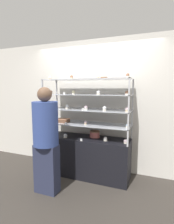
{
  "coord_description": "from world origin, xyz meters",
  "views": [
    {
      "loc": [
        1.15,
        -2.96,
        1.63
      ],
      "look_at": [
        0.0,
        0.0,
        1.22
      ],
      "focal_mm": 28.0,
      "sensor_mm": 36.0,
      "label": 1
    }
  ],
  "objects": [
    {
      "name": "cupcake_5",
      "position": [
        -0.0,
        -0.07,
        1.03
      ],
      "size": [
        0.05,
        0.05,
        0.06
      ],
      "color": "#CCB28C",
      "rests_on": "display_riser_lower"
    },
    {
      "name": "cupcake_12",
      "position": [
        -0.73,
        -0.05,
        1.57
      ],
      "size": [
        0.06,
        0.06,
        0.07
      ],
      "color": "#CCB28C",
      "rests_on": "display_riser_upper"
    },
    {
      "name": "ground_plane",
      "position": [
        0.0,
        0.0,
        0.0
      ],
      "size": [
        20.0,
        20.0,
        0.0
      ],
      "primitive_type": "plane",
      "color": "#38332D"
    },
    {
      "name": "cupcake_3",
      "position": [
        0.73,
        -0.09,
        0.77
      ],
      "size": [
        0.07,
        0.07,
        0.07
      ],
      "color": "beige",
      "rests_on": "display_base"
    },
    {
      "name": "display_riser_middle",
      "position": [
        0.0,
        0.0,
        1.26
      ],
      "size": [
        1.59,
        0.52,
        0.27
      ],
      "color": "#B7B7BC",
      "rests_on": "display_riser_lower"
    },
    {
      "name": "cupcake_10",
      "position": [
        0.36,
        -0.12,
        1.31
      ],
      "size": [
        0.06,
        0.06,
        0.08
      ],
      "color": "beige",
      "rests_on": "display_riser_middle"
    },
    {
      "name": "cupcake_15",
      "position": [
        0.72,
        -0.06,
        1.57
      ],
      "size": [
        0.06,
        0.06,
        0.07
      ],
      "color": "beige",
      "rests_on": "display_riser_upper"
    },
    {
      "name": "cupcake_8",
      "position": [
        -0.38,
        -0.05,
        1.31
      ],
      "size": [
        0.06,
        0.06,
        0.08
      ],
      "color": "beige",
      "rests_on": "display_riser_middle"
    },
    {
      "name": "cupcake_14",
      "position": [
        0.25,
        -0.11,
        1.57
      ],
      "size": [
        0.06,
        0.06,
        0.07
      ],
      "color": "beige",
      "rests_on": "display_riser_upper"
    },
    {
      "name": "cupcake_17",
      "position": [
        -0.25,
        -0.12,
        1.84
      ],
      "size": [
        0.05,
        0.05,
        0.07
      ],
      "color": "#CCB28C",
      "rests_on": "display_riser_top"
    },
    {
      "name": "cupcake_7",
      "position": [
        -0.74,
        -0.07,
        1.31
      ],
      "size": [
        0.06,
        0.06,
        0.08
      ],
      "color": "beige",
      "rests_on": "display_riser_middle"
    },
    {
      "name": "customer_figure",
      "position": [
        -0.39,
        -0.74,
        0.89
      ],
      "size": [
        0.39,
        0.39,
        1.67
      ],
      "color": "#282D47",
      "rests_on": "ground_plane"
    },
    {
      "name": "donut_glazed",
      "position": [
        0.31,
        -0.0,
        1.83
      ],
      "size": [
        0.12,
        0.12,
        0.03
      ],
      "color": "brown",
      "rests_on": "display_riser_top"
    },
    {
      "name": "cupcake_18",
      "position": [
        0.23,
        -0.09,
        1.84
      ],
      "size": [
        0.05,
        0.05,
        0.07
      ],
      "color": "#CCB28C",
      "rests_on": "display_riser_top"
    },
    {
      "name": "price_tag_1",
      "position": [
        -0.31,
        -0.24,
        1.02
      ],
      "size": [
        0.04,
        0.0,
        0.04
      ],
      "color": "white",
      "rests_on": "display_riser_lower"
    },
    {
      "name": "cupcake_1",
      "position": [
        -0.38,
        -0.14,
        0.77
      ],
      "size": [
        0.07,
        0.07,
        0.07
      ],
      "color": "beige",
      "rests_on": "display_base"
    },
    {
      "name": "display_riser_top",
      "position": [
        0.0,
        0.0,
        1.8
      ],
      "size": [
        1.59,
        0.52,
        0.27
      ],
      "color": "#B7B7BC",
      "rests_on": "display_riser_upper"
    },
    {
      "name": "price_tag_0",
      "position": [
        -0.01,
        -0.24,
        0.76
      ],
      "size": [
        0.04,
        0.0,
        0.04
      ],
      "color": "white",
      "rests_on": "display_base"
    },
    {
      "name": "cupcake_19",
      "position": [
        0.74,
        -0.13,
        1.84
      ],
      "size": [
        0.05,
        0.05,
        0.07
      ],
      "color": "beige",
      "rests_on": "display_riser_top"
    },
    {
      "name": "cupcake_0",
      "position": [
        -0.72,
        -0.09,
        0.77
      ],
      "size": [
        0.07,
        0.07,
        0.07
      ],
      "color": "beige",
      "rests_on": "display_base"
    },
    {
      "name": "cupcake_13",
      "position": [
        -0.24,
        -0.06,
        1.57
      ],
      "size": [
        0.06,
        0.06,
        0.07
      ],
      "color": "beige",
      "rests_on": "display_riser_upper"
    },
    {
      "name": "layer_cake_centerpiece",
      "position": [
        0.12,
        0.08,
        0.79
      ],
      "size": [
        0.19,
        0.19,
        0.12
      ],
      "color": "#C66660",
      "rests_on": "display_base"
    },
    {
      "name": "display_riser_upper",
      "position": [
        0.0,
        0.0,
        1.53
      ],
      "size": [
        1.59,
        0.52,
        0.27
      ],
      "color": "#B7B7BC",
      "rests_on": "display_riser_middle"
    },
    {
      "name": "price_tag_3",
      "position": [
        -0.33,
        -0.24,
        1.56
      ],
      "size": [
        0.04,
        0.0,
        0.04
      ],
      "color": "white",
      "rests_on": "display_riser_upper"
    },
    {
      "name": "cupcake_11",
      "position": [
        0.74,
        -0.08,
        1.31
      ],
      "size": [
        0.06,
        0.06,
        0.08
      ],
      "color": "#CCB28C",
      "rests_on": "display_riser_middle"
    },
    {
      "name": "display_base",
      "position": [
        0.0,
        0.0,
        0.37
      ],
      "size": [
        1.59,
        0.52,
        0.73
      ],
      "color": "black",
      "rests_on": "ground_plane"
    },
    {
      "name": "price_tag_4",
      "position": [
        -0.24,
        -0.24,
        1.83
      ],
      "size": [
        0.04,
        0.0,
        0.04
      ],
      "color": "white",
      "rests_on": "display_riser_top"
    },
    {
      "name": "sheet_cake_frosted",
      "position": [
        -0.47,
        -0.05,
        1.04
      ],
      "size": [
        0.22,
        0.16,
        0.07
      ],
      "color": "brown",
      "rests_on": "display_riser_lower"
    },
    {
      "name": "cupcake_2",
      "position": [
        0.37,
        -0.07,
        0.77
      ],
      "size": [
        0.07,
        0.07,
        0.07
      ],
      "color": "beige",
      "rests_on": "display_base"
    },
    {
      "name": "display_riser_lower",
      "position": [
        0.0,
        0.0,
        0.99
      ],
      "size": [
        1.59,
        0.52,
        0.27
      ],
      "color": "#B7B7BC",
      "rests_on": "display_base"
    },
    {
      "name": "back_wall",
      "position": [
        0.0,
        0.41,
        1.3
      ],
      "size": [
        8.0,
        0.05,
        2.6
      ],
      "color": "silver",
      "rests_on": "ground_plane"
    },
    {
      "name": "cupcake_16",
      "position": [
        -0.73,
        -0.07,
        1.84
      ],
      "size": [
        0.05,
        0.05,
        0.07
      ],
      "color": "#CCB28C",
      "rests_on": "display_riser_top"
    },
    {
      "name": "cupcake_9",
      "position": [
        0.01,
        -0.09,
        1.31
      ],
      "size": [
        0.06,
        0.06,
        0.08
      ],
      "color": "white",
      "rests_on": "display_riser_middle"
    },
    {
      "name": "cupcake_4",
      "position": [
        -0.74,
        -0.09,
        1.03
      ],
      "size": [
        0.05,
        0.05,
        0.06
      ],
      "color": "#CCB28C",
      "rests_on": "display_riser_lower"
    },
    {
      "name": "price_tag_2",
      "position": [
        0.02,
        -0.24,
        1.29
      ],
      "size": [
        0.04,
        0.0,
        0.04
      ],
      "color": "white",
      "rests_on": "display_riser_middle"
    },
    {
      "name": "cupcake_6",
      "position": [
        0.74,
        -0.09,
        1.03
      ],
      "size": [
        0.05,
        0.05,
        0.06
      ],
      "color": "beige",
      "rests_on": "display_riser_lower"
    }
  ]
}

